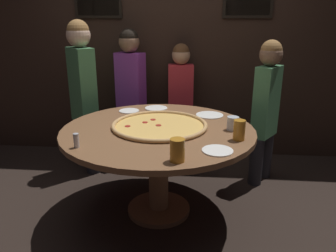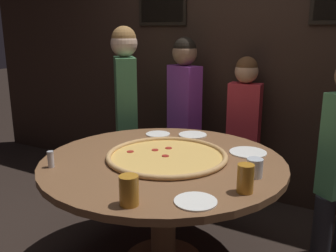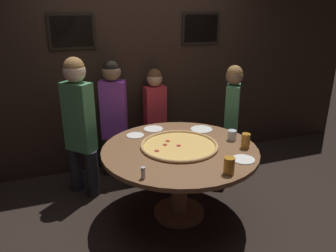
{
  "view_description": "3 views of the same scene",
  "coord_description": "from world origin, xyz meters",
  "px_view_note": "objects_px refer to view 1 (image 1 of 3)",
  "views": [
    {
      "loc": [
        0.29,
        -2.39,
        1.55
      ],
      "look_at": [
        0.09,
        -0.08,
        0.79
      ],
      "focal_mm": 35.0,
      "sensor_mm": 36.0,
      "label": 1
    },
    {
      "loc": [
        1.13,
        -1.86,
        1.52
      ],
      "look_at": [
        0.02,
        0.03,
        0.95
      ],
      "focal_mm": 40.0,
      "sensor_mm": 36.0,
      "label": 2
    },
    {
      "loc": [
        -1.08,
        -2.66,
        2.02
      ],
      "look_at": [
        -0.1,
        0.05,
        0.96
      ],
      "focal_mm": 35.0,
      "sensor_mm": 36.0,
      "label": 3
    }
  ],
  "objects_px": {
    "dining_table": "(158,145)",
    "diner_far_right": "(131,88)",
    "drink_cup_front_edge": "(177,150)",
    "drink_cup_far_right": "(233,123)",
    "white_plate_right_side": "(218,151)",
    "white_plate_beside_cup": "(210,115)",
    "diner_far_left": "(83,89)",
    "giant_pizza": "(160,125)",
    "diner_side_right": "(266,105)",
    "white_plate_far_back": "(156,108)",
    "condiment_shaker": "(76,140)",
    "drink_cup_by_shaker": "(239,130)",
    "white_plate_left_side": "(129,111)",
    "diner_centre_back": "(181,96)"
  },
  "relations": [
    {
      "from": "dining_table",
      "to": "diner_far_right",
      "type": "bearing_deg",
      "value": 111.68
    },
    {
      "from": "drink_cup_front_edge",
      "to": "drink_cup_far_right",
      "type": "height_order",
      "value": "drink_cup_front_edge"
    },
    {
      "from": "dining_table",
      "to": "white_plate_right_side",
      "type": "distance_m",
      "value": 0.63
    },
    {
      "from": "white_plate_beside_cup",
      "to": "diner_far_left",
      "type": "relative_size",
      "value": 0.16
    },
    {
      "from": "giant_pizza",
      "to": "drink_cup_front_edge",
      "type": "distance_m",
      "value": 0.66
    },
    {
      "from": "drink_cup_front_edge",
      "to": "diner_side_right",
      "type": "relative_size",
      "value": 0.1
    },
    {
      "from": "giant_pizza",
      "to": "white_plate_right_side",
      "type": "relative_size",
      "value": 3.74
    },
    {
      "from": "drink_cup_far_right",
      "to": "white_plate_far_back",
      "type": "distance_m",
      "value": 0.87
    },
    {
      "from": "giant_pizza",
      "to": "drink_cup_far_right",
      "type": "xyz_separation_m",
      "value": [
        0.56,
        -0.02,
        0.04
      ]
    },
    {
      "from": "diner_side_right",
      "to": "diner_far_left",
      "type": "xyz_separation_m",
      "value": [
        -1.8,
        0.12,
        0.1
      ]
    },
    {
      "from": "condiment_shaker",
      "to": "drink_cup_front_edge",
      "type": "bearing_deg",
      "value": -13.2
    },
    {
      "from": "white_plate_far_back",
      "to": "giant_pizza",
      "type": "bearing_deg",
      "value": -80.13
    },
    {
      "from": "drink_cup_by_shaker",
      "to": "white_plate_left_side",
      "type": "distance_m",
      "value": 1.13
    },
    {
      "from": "white_plate_right_side",
      "to": "white_plate_beside_cup",
      "type": "relative_size",
      "value": 0.84
    },
    {
      "from": "diner_far_left",
      "to": "diner_centre_back",
      "type": "bearing_deg",
      "value": -110.82
    },
    {
      "from": "drink_cup_front_edge",
      "to": "white_plate_beside_cup",
      "type": "relative_size",
      "value": 0.59
    },
    {
      "from": "giant_pizza",
      "to": "diner_far_left",
      "type": "xyz_separation_m",
      "value": [
        -0.86,
        0.73,
        0.12
      ]
    },
    {
      "from": "drink_cup_front_edge",
      "to": "white_plate_left_side",
      "type": "height_order",
      "value": "drink_cup_front_edge"
    },
    {
      "from": "drink_cup_by_shaker",
      "to": "white_plate_beside_cup",
      "type": "height_order",
      "value": "drink_cup_by_shaker"
    },
    {
      "from": "condiment_shaker",
      "to": "diner_centre_back",
      "type": "relative_size",
      "value": 0.07
    },
    {
      "from": "condiment_shaker",
      "to": "diner_far_right",
      "type": "distance_m",
      "value": 1.51
    },
    {
      "from": "diner_far_right",
      "to": "giant_pizza",
      "type": "bearing_deg",
      "value": 134.39
    },
    {
      "from": "white_plate_far_back",
      "to": "white_plate_right_side",
      "type": "relative_size",
      "value": 1.05
    },
    {
      "from": "drink_cup_by_shaker",
      "to": "diner_far_right",
      "type": "distance_m",
      "value": 1.63
    },
    {
      "from": "white_plate_far_back",
      "to": "diner_far_right",
      "type": "distance_m",
      "value": 0.6
    },
    {
      "from": "white_plate_left_side",
      "to": "diner_far_right",
      "type": "distance_m",
      "value": 0.63
    },
    {
      "from": "white_plate_left_side",
      "to": "white_plate_far_back",
      "type": "height_order",
      "value": "same"
    },
    {
      "from": "diner_far_left",
      "to": "white_plate_beside_cup",
      "type": "bearing_deg",
      "value": -148.81
    },
    {
      "from": "giant_pizza",
      "to": "drink_cup_by_shaker",
      "type": "xyz_separation_m",
      "value": [
        0.59,
        -0.24,
        0.06
      ]
    },
    {
      "from": "drink_cup_far_right",
      "to": "diner_far_right",
      "type": "distance_m",
      "value": 1.45
    },
    {
      "from": "drink_cup_far_right",
      "to": "white_plate_far_back",
      "type": "relative_size",
      "value": 0.49
    },
    {
      "from": "drink_cup_front_edge",
      "to": "diner_far_left",
      "type": "xyz_separation_m",
      "value": [
        -1.04,
        1.37,
        0.07
      ]
    },
    {
      "from": "giant_pizza",
      "to": "drink_cup_far_right",
      "type": "relative_size",
      "value": 7.32
    },
    {
      "from": "white_plate_right_side",
      "to": "white_plate_far_back",
      "type": "bearing_deg",
      "value": 117.56
    },
    {
      "from": "drink_cup_front_edge",
      "to": "dining_table",
      "type": "bearing_deg",
      "value": 107.21
    },
    {
      "from": "giant_pizza",
      "to": "white_plate_far_back",
      "type": "bearing_deg",
      "value": 99.87
    },
    {
      "from": "dining_table",
      "to": "white_plate_beside_cup",
      "type": "xyz_separation_m",
      "value": [
        0.41,
        0.38,
        0.14
      ]
    },
    {
      "from": "diner_centre_back",
      "to": "white_plate_far_back",
      "type": "bearing_deg",
      "value": 64.73
    },
    {
      "from": "white_plate_beside_cup",
      "to": "diner_far_right",
      "type": "distance_m",
      "value": 1.08
    },
    {
      "from": "white_plate_left_side",
      "to": "diner_far_left",
      "type": "xyz_separation_m",
      "value": [
        -0.53,
        0.31,
        0.13
      ]
    },
    {
      "from": "drink_cup_by_shaker",
      "to": "condiment_shaker",
      "type": "height_order",
      "value": "drink_cup_by_shaker"
    },
    {
      "from": "white_plate_left_side",
      "to": "diner_side_right",
      "type": "height_order",
      "value": "diner_side_right"
    },
    {
      "from": "drink_cup_by_shaker",
      "to": "condiment_shaker",
      "type": "relative_size",
      "value": 1.48
    },
    {
      "from": "white_plate_beside_cup",
      "to": "diner_far_right",
      "type": "bearing_deg",
      "value": 140.74
    },
    {
      "from": "white_plate_far_back",
      "to": "diner_far_left",
      "type": "bearing_deg",
      "value": 165.78
    },
    {
      "from": "drink_cup_far_right",
      "to": "diner_far_right",
      "type": "bearing_deg",
      "value": 133.33
    },
    {
      "from": "diner_far_left",
      "to": "diner_far_right",
      "type": "xyz_separation_m",
      "value": [
        0.43,
        0.3,
        -0.05
      ]
    },
    {
      "from": "condiment_shaker",
      "to": "diner_far_left",
      "type": "bearing_deg",
      "value": 106.78
    },
    {
      "from": "drink_cup_front_edge",
      "to": "diner_far_right",
      "type": "bearing_deg",
      "value": 110.1
    },
    {
      "from": "giant_pizza",
      "to": "diner_far_left",
      "type": "height_order",
      "value": "diner_far_left"
    }
  ]
}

